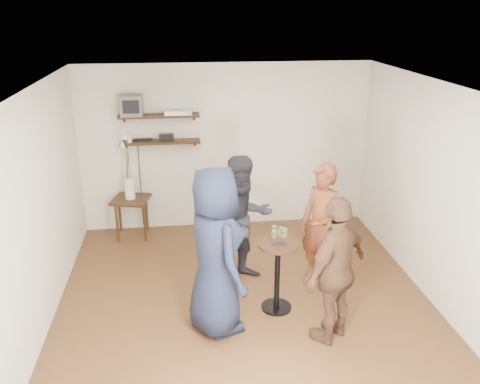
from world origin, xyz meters
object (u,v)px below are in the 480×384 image
Objects in this scene: side_table at (131,205)px; person_brown at (336,270)px; person_navy at (215,251)px; drinks_table at (277,267)px; crt_monitor at (132,105)px; person_dark at (243,220)px; dvd_deck at (178,112)px; person_plaid at (321,227)px; radio at (166,137)px.

person_brown reaches higher than side_table.
drinks_table is at bearing -90.00° from person_navy.
drinks_table is 0.83m from person_brown.
crt_monitor is 2.52m from person_dark.
drinks_table is at bearing -66.37° from dvd_deck.
crt_monitor is at bearing -166.02° from person_plaid.
radio is 2.82m from person_plaid.
person_plaid reaches higher than drinks_table.
dvd_deck is 3.60m from person_brown.
person_plaid is (1.70, -1.97, -1.08)m from dvd_deck.
drinks_table is at bearing -54.47° from crt_monitor.
person_brown is at bearing -81.92° from person_dark.
dvd_deck reaches higher than drinks_table.
side_table is 2.81m from person_navy.
person_plaid is at bearing -82.24° from person_navy.
drinks_table is (1.84, -2.26, 0.03)m from side_table.
crt_monitor is at bearing 125.53° from drinks_table.
person_plaid is at bearing -136.29° from person_brown.
dvd_deck is 0.25× the size of person_plaid.
person_dark is at bearing -50.00° from crt_monitor.
side_table is 3.72m from person_brown.
crt_monitor is 3.31m from person_plaid.
crt_monitor is at bearing -0.58° from person_navy.
person_dark is (0.95, -1.71, -0.67)m from radio.
crt_monitor is 0.19× the size of person_dark.
person_navy is (1.00, -2.72, -1.08)m from crt_monitor.
person_dark reaches higher than side_table.
side_table is 0.37× the size of person_dark.
crt_monitor is 0.20× the size of person_plaid.
radio is at bearing 0.00° from crt_monitor.
radio is at bearing 16.66° from side_table.
drinks_table is at bearing -90.00° from person_plaid.
dvd_deck is 0.43m from radio.
crt_monitor reaches higher than dvd_deck.
dvd_deck is 0.21× the size of person_navy.
person_plaid is 1.00× the size of person_brown.
side_table is at bearing -167.32° from dvd_deck.
side_table is 0.73× the size of drinks_table.
person_dark is 1.10m from person_navy.
dvd_deck is 0.47× the size of drinks_table.
person_brown reaches higher than radio.
person_brown is at bearing -43.71° from person_plaid.
person_navy is at bearing -159.15° from drinks_table.
person_dark is at bearing 112.79° from drinks_table.
side_table is 2.92m from drinks_table.
person_navy reaches higher than person_dark.
crt_monitor is 1.45× the size of radio.
drinks_table is 0.51× the size of person_dark.
dvd_deck reaches higher than radio.
drinks_table is 0.88m from person_navy.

